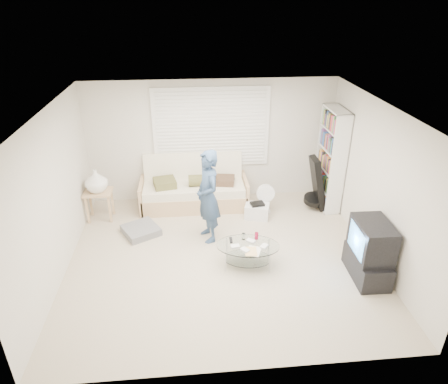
{
  "coord_description": "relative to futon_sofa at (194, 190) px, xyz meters",
  "views": [
    {
      "loc": [
        -0.47,
        -5.45,
        3.99
      ],
      "look_at": [
        0.07,
        0.3,
        1.07
      ],
      "focal_mm": 32.0,
      "sensor_mm": 36.0,
      "label": 1
    }
  ],
  "objects": [
    {
      "name": "grey_floor_pillow",
      "position": [
        -1.01,
        -1.01,
        -0.28
      ],
      "size": [
        0.79,
        0.79,
        0.13
      ],
      "primitive_type": "cube",
      "rotation": [
        0.0,
        0.0,
        0.51
      ],
      "color": "slate",
      "rests_on": "ground"
    },
    {
      "name": "guitar_case",
      "position": [
        2.44,
        -0.39,
        0.14
      ],
      "size": [
        0.42,
        0.41,
        1.1
      ],
      "color": "black",
      "rests_on": "ground"
    },
    {
      "name": "tv_unit",
      "position": [
        2.59,
        -2.57,
        0.12
      ],
      "size": [
        0.5,
        0.89,
        0.95
      ],
      "color": "black",
      "rests_on": "ground"
    },
    {
      "name": "ground",
      "position": [
        0.39,
        -1.88,
        -0.35
      ],
      "size": [
        5.0,
        5.0,
        0.0
      ],
      "primitive_type": "plane",
      "color": "tan",
      "rests_on": "ground"
    },
    {
      "name": "side_table",
      "position": [
        -1.83,
        -0.38,
        0.42
      ],
      "size": [
        0.52,
        0.42,
        1.03
      ],
      "color": "tan",
      "rests_on": "ground"
    },
    {
      "name": "futon_sofa",
      "position": [
        0.0,
        0.0,
        0.0
      ],
      "size": [
        2.16,
        0.87,
        1.05
      ],
      "color": "tan",
      "rests_on": "ground"
    },
    {
      "name": "standing_person",
      "position": [
        0.22,
        -1.27,
        0.49
      ],
      "size": [
        0.56,
        0.7,
        1.67
      ],
      "primitive_type": "imported",
      "rotation": [
        0.0,
        0.0,
        -1.27
      ],
      "color": "navy",
      "rests_on": "ground"
    },
    {
      "name": "bookshelf",
      "position": [
        2.72,
        -0.25,
        0.67
      ],
      "size": [
        0.32,
        0.85,
        2.03
      ],
      "color": "white",
      "rests_on": "ground"
    },
    {
      "name": "floor_fan",
      "position": [
        1.4,
        -0.41,
        0.01
      ],
      "size": [
        0.37,
        0.25,
        0.61
      ],
      "color": "white",
      "rests_on": "ground"
    },
    {
      "name": "room_shell",
      "position": [
        0.39,
        -1.4,
        1.28
      ],
      "size": [
        5.02,
        4.52,
        2.51
      ],
      "color": "beige",
      "rests_on": "ground"
    },
    {
      "name": "coffee_table",
      "position": [
        0.8,
        -2.11,
        -0.04
      ],
      "size": [
        1.09,
        0.78,
        0.5
      ],
      "color": "silver",
      "rests_on": "ground"
    },
    {
      "name": "storage_bin",
      "position": [
        1.21,
        -0.63,
        -0.2
      ],
      "size": [
        0.53,
        0.44,
        0.32
      ],
      "color": "white",
      "rests_on": "ground"
    },
    {
      "name": "window_blinds",
      "position": [
        0.39,
        0.32,
        1.2
      ],
      "size": [
        2.32,
        0.08,
        1.62
      ],
      "color": "silver",
      "rests_on": "ground"
    }
  ]
}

